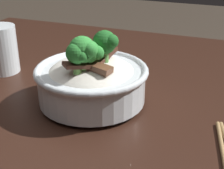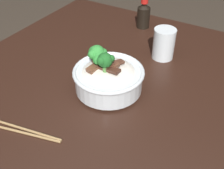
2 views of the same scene
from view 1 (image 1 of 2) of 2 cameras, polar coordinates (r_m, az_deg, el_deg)
dining_table at (r=0.70m, az=1.16°, el=-12.63°), size 1.27×1.04×0.81m
rice_bowl at (r=0.63m, az=-3.50°, el=1.17°), size 0.22×0.22×0.15m
drinking_glass at (r=0.83m, az=-18.36°, el=5.22°), size 0.08×0.08×0.11m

